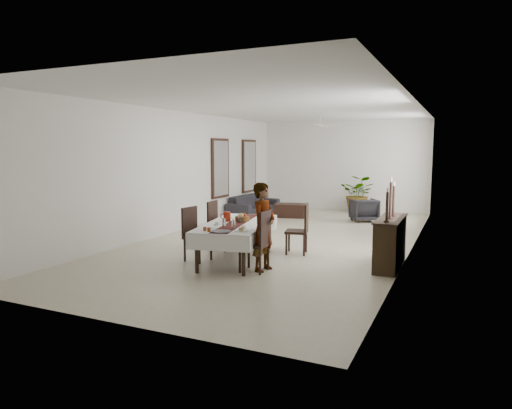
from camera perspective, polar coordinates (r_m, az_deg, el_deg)
name	(u,v)px	position (r m, az deg, el deg)	size (l,w,h in m)	color
floor	(283,239)	(11.26, 3.40, -4.31)	(6.00, 12.00, 0.00)	beige
ceiling	(284,106)	(11.09, 3.52, 12.13)	(6.00, 12.00, 0.02)	white
wall_back	(343,166)	(16.80, 10.85, 4.78)	(6.00, 0.02, 3.20)	white
wall_front	(108,197)	(5.88, -18.00, 0.85)	(6.00, 0.02, 3.20)	white
wall_left	(179,171)	(12.45, -9.57, 4.11)	(0.02, 12.00, 3.20)	white
wall_right	(414,177)	(10.37, 19.15, 3.28)	(0.02, 12.00, 3.20)	white
dining_table_top	(237,225)	(9.03, -2.42, -2.53)	(0.98, 2.34, 0.05)	black
table_leg_fl	(197,254)	(8.19, -7.43, -6.17)	(0.07, 0.07, 0.68)	black
table_leg_fr	(244,257)	(7.93, -1.57, -6.54)	(0.07, 0.07, 0.68)	black
table_leg_bl	(232,232)	(10.26, -3.06, -3.46)	(0.07, 0.07, 0.68)	black
table_leg_br	(269,234)	(10.06, 1.66, -3.67)	(0.07, 0.07, 0.68)	black
tablecloth_top	(237,223)	(9.02, -2.42, -2.35)	(1.15, 2.52, 0.01)	white
tablecloth_drape_left	(209,229)	(9.21, -5.85, -3.07)	(0.01, 2.52, 0.29)	white
tablecloth_drape_right	(265,231)	(8.91, 1.13, -3.38)	(0.01, 2.52, 0.29)	white
tablecloth_drape_near	(217,243)	(7.87, -4.88, -4.79)	(1.15, 0.01, 0.29)	white
tablecloth_drape_far	(252,221)	(10.24, -0.53, -2.03)	(1.15, 0.01, 0.29)	silver
table_runner	(237,223)	(9.02, -2.42, -2.30)	(0.34, 2.44, 0.00)	#531C17
red_pitcher	(227,217)	(9.21, -3.65, -1.51)	(0.15, 0.15, 0.20)	maroon
pitcher_handle	(223,216)	(9.24, -4.14, -1.49)	(0.12, 0.12, 0.02)	maroon
wine_glass_near	(234,224)	(8.37, -2.82, -2.45)	(0.07, 0.07, 0.17)	white
wine_glass_mid	(224,223)	(8.53, -4.03, -2.29)	(0.07, 0.07, 0.17)	silver
wine_glass_far	(240,218)	(9.04, -2.04, -1.75)	(0.07, 0.07, 0.17)	silver
teacup_right	(244,227)	(8.38, -1.57, -2.81)	(0.09, 0.09, 0.06)	white
saucer_right	(244,228)	(8.39, -1.57, -2.97)	(0.15, 0.15, 0.01)	white
teacup_left	(217,224)	(8.78, -4.87, -2.39)	(0.09, 0.09, 0.06)	white
saucer_left	(217,225)	(8.78, -4.87, -2.54)	(0.15, 0.15, 0.01)	white
plate_near_right	(241,231)	(8.10, -1.89, -3.31)	(0.23, 0.23, 0.01)	white
bread_near_right	(241,229)	(8.10, -1.89, -3.12)	(0.09, 0.09, 0.09)	tan
plate_near_left	(211,228)	(8.41, -5.69, -2.96)	(0.23, 0.23, 0.01)	white
plate_far_left	(229,218)	(9.62, -3.36, -1.70)	(0.23, 0.23, 0.01)	silver
serving_tray	(221,231)	(8.05, -4.38, -3.37)	(0.35, 0.35, 0.02)	#38383C
jam_jar_a	(209,230)	(8.08, -5.90, -3.15)	(0.06, 0.06, 0.07)	#8C3A14
jam_jar_b	(205,229)	(8.17, -6.42, -3.05)	(0.06, 0.06, 0.07)	#8F4114
fruit_basket	(242,219)	(9.23, -1.73, -1.79)	(0.29, 0.29, 0.10)	brown
fruit_red	(244,215)	(9.23, -1.52, -1.32)	(0.09, 0.09, 0.09)	maroon
fruit_green	(241,215)	(9.26, -1.91, -1.30)	(0.08, 0.08, 0.08)	#4E8628
fruit_yellow	(242,215)	(9.18, -1.81, -1.38)	(0.08, 0.08, 0.08)	yellow
chair_right_near_seat	(254,244)	(8.20, -0.23, -5.02)	(0.47, 0.47, 0.05)	black
chair_right_near_leg_fl	(260,262)	(8.01, 0.49, -7.21)	(0.05, 0.05, 0.47)	black
chair_right_near_leg_fr	(268,257)	(8.36, 1.52, -6.62)	(0.05, 0.05, 0.47)	black
chair_right_near_leg_bl	(240,260)	(8.16, -2.03, -6.95)	(0.05, 0.05, 0.47)	black
chair_right_near_leg_br	(249,255)	(8.50, -0.91, -6.38)	(0.05, 0.05, 0.47)	black
chair_right_near_back	(265,228)	(8.06, 1.16, -2.91)	(0.47, 0.04, 0.60)	black
chair_right_far_seat	(296,232)	(9.62, 5.08, -3.40)	(0.45, 0.45, 0.05)	black
chair_right_far_leg_fl	(304,245)	(9.46, 6.03, -5.12)	(0.04, 0.04, 0.44)	black
chair_right_far_leg_fr	(306,242)	(9.82, 6.28, -4.68)	(0.04, 0.04, 0.44)	black
chair_right_far_leg_bl	(286,245)	(9.51, 3.82, -5.03)	(0.04, 0.04, 0.44)	black
chair_right_far_leg_br	(289,241)	(9.87, 4.15, -4.60)	(0.04, 0.04, 0.44)	black
chair_right_far_back	(306,218)	(9.54, 6.32, -1.63)	(0.45, 0.04, 0.57)	black
chair_left_near_seat	(198,237)	(9.05, -7.29, -4.10)	(0.45, 0.45, 0.05)	black
chair_left_near_leg_fl	(197,247)	(9.35, -7.44, -5.29)	(0.04, 0.04, 0.44)	black
chair_left_near_leg_fr	(185,250)	(9.07, -8.90, -5.69)	(0.04, 0.04, 0.44)	black
chair_left_near_leg_bl	(211,249)	(9.13, -5.64, -5.56)	(0.04, 0.04, 0.44)	black
chair_left_near_leg_br	(200,253)	(8.85, -7.08, -5.99)	(0.04, 0.04, 0.44)	black
chair_left_near_back	(189,221)	(9.12, -8.32, -2.07)	(0.45, 0.04, 0.57)	black
chair_left_far_seat	(221,228)	(10.00, -4.41, -3.00)	(0.45, 0.45, 0.05)	black
chair_left_far_leg_fl	(217,238)	(10.28, -4.86, -4.13)	(0.05, 0.05, 0.44)	black
chair_left_far_leg_fr	(210,241)	(9.96, -5.82, -4.50)	(0.05, 0.05, 0.44)	black
chair_left_far_leg_bl	(232,239)	(10.13, -2.99, -4.29)	(0.05, 0.05, 0.44)	black
chair_left_far_leg_br	(225,242)	(9.80, -3.90, -4.68)	(0.05, 0.05, 0.44)	black
chair_left_far_back	(212,214)	(10.04, -5.47, -1.20)	(0.45, 0.04, 0.57)	black
woman	(263,227)	(8.21, 0.94, -2.82)	(0.58, 0.38, 1.60)	#999DA1
sideboard_body	(390,243)	(8.90, 16.42, -4.66)	(0.40, 1.49, 0.89)	black
sideboard_top	(391,219)	(8.82, 16.52, -1.71)	(0.44, 1.55, 0.03)	black
candlestick_near_base	(387,221)	(8.28, 16.00, -2.03)	(0.10, 0.10, 0.03)	black
candlestick_near_shaft	(387,206)	(8.24, 16.06, -0.22)	(0.05, 0.05, 0.50)	black
candlestick_near_candle	(388,190)	(8.21, 16.13, 1.77)	(0.04, 0.04, 0.08)	beige
candlestick_mid_base	(390,218)	(8.67, 16.39, -1.65)	(0.10, 0.10, 0.03)	black
candlestick_mid_shaft	(391,200)	(8.63, 16.47, 0.57)	(0.05, 0.05, 0.65)	black
candlestick_mid_candle	(391,180)	(8.60, 16.55, 2.97)	(0.04, 0.04, 0.08)	#EEE7CF
candlestick_far_base	(393,215)	(9.06, 16.75, -1.31)	(0.10, 0.10, 0.03)	black
candlestick_far_shaft	(394,200)	(9.02, 16.81, 0.50)	(0.05, 0.05, 0.55)	black
candlestick_far_candle	(394,184)	(9.00, 16.88, 2.48)	(0.04, 0.04, 0.08)	beige
sofa	(254,205)	(15.33, -0.30, -0.05)	(2.27, 0.89, 0.66)	#29262B
armchair	(364,210)	(14.31, 13.34, -0.67)	(0.74, 0.76, 0.70)	#28262B
coffee_table	(290,210)	(14.86, 4.29, -0.74)	(0.97, 0.65, 0.43)	black
potted_plant	(359,194)	(16.26, 12.71, 1.30)	(1.17, 1.01, 1.29)	#255220
mirror_frame_near	(220,168)	(14.31, -4.49, 4.53)	(0.06, 1.05, 1.85)	black
mirror_glass_near	(221,168)	(14.29, -4.37, 4.53)	(0.01, 0.90, 1.70)	silver
mirror_frame_far	(249,166)	(16.18, -0.88, 4.82)	(0.06, 1.05, 1.85)	black
mirror_glass_far	(250,166)	(16.16, -0.77, 4.82)	(0.01, 0.90, 1.70)	silver
fan_rod	(320,118)	(13.92, 8.02, 10.60)	(0.04, 0.04, 0.20)	white
fan_hub	(320,125)	(13.91, 8.00, 9.78)	(0.16, 0.16, 0.08)	silver
fan_blade_n	(323,126)	(14.24, 8.41, 9.70)	(0.10, 0.55, 0.01)	beige
fan_blade_s	(317,125)	(13.57, 7.58, 9.86)	(0.10, 0.55, 0.01)	silver
fan_blade_e	(331,125)	(13.81, 9.42, 9.77)	(0.55, 0.10, 0.01)	white
fan_blade_w	(309,126)	(14.01, 6.61, 9.78)	(0.55, 0.10, 0.01)	silver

